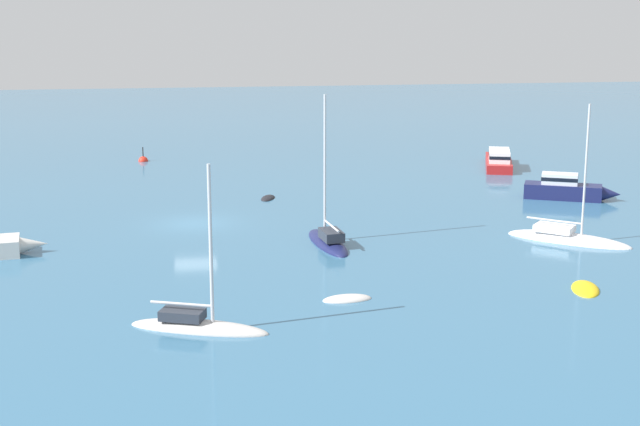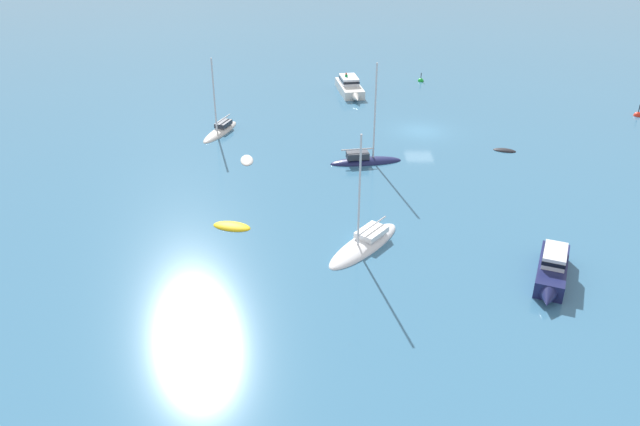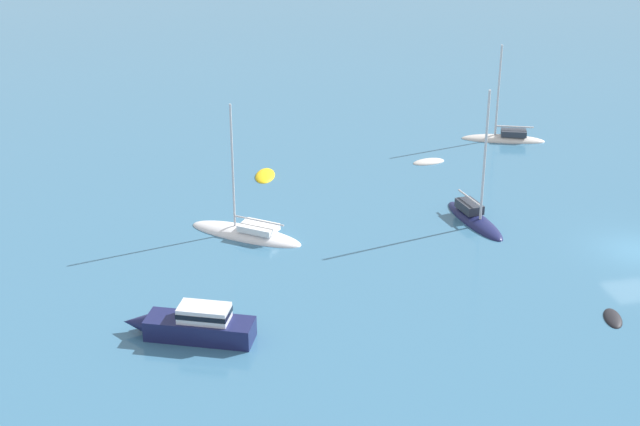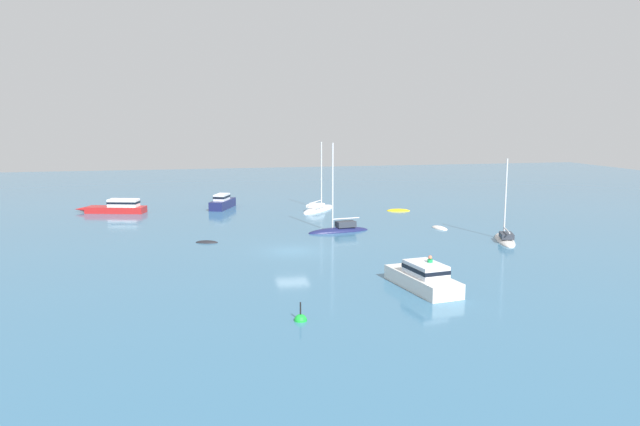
% 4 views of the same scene
% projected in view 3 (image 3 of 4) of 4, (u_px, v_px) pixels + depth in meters
% --- Properties ---
extents(ground_plane, '(160.00, 160.00, 0.00)m').
position_uv_depth(ground_plane, '(636.00, 251.00, 51.88)').
color(ground_plane, teal).
extents(ketch, '(6.02, 3.34, 7.27)m').
position_uv_depth(ketch, '(504.00, 138.00, 68.03)').
color(ketch, silver).
rests_on(ketch, ground).
extents(launch, '(6.15, 3.57, 1.69)m').
position_uv_depth(launch, '(194.00, 324.00, 43.42)').
color(launch, '#191E4C').
rests_on(launch, ground).
extents(skiff, '(1.92, 2.83, 0.47)m').
position_uv_depth(skiff, '(265.00, 176.00, 61.80)').
color(skiff, yellow).
rests_on(skiff, ground).
extents(skiff_1, '(1.37, 2.05, 0.37)m').
position_uv_depth(skiff_1, '(613.00, 319.00, 45.25)').
color(skiff_1, black).
rests_on(skiff_1, ground).
extents(yacht, '(6.60, 5.74, 8.04)m').
position_uv_depth(yacht, '(247.00, 234.00, 53.65)').
color(yacht, white).
rests_on(yacht, ground).
extents(yacht_1, '(2.28, 5.99, 8.48)m').
position_uv_depth(yacht_1, '(474.00, 218.00, 55.37)').
color(yacht_1, '#191E4C').
rests_on(yacht_1, ground).
extents(tender, '(2.35, 1.28, 0.44)m').
position_uv_depth(tender, '(429.00, 162.00, 64.08)').
color(tender, silver).
rests_on(tender, ground).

